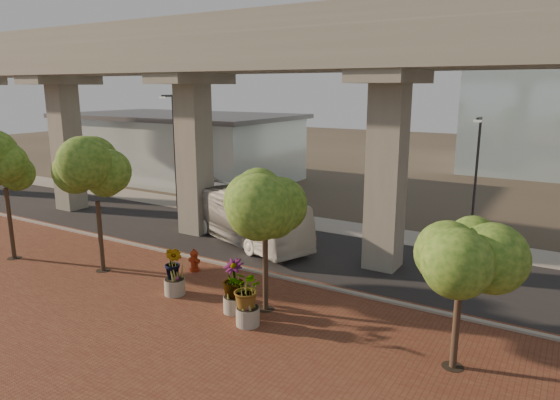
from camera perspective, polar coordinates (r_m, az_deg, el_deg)
The scene contains 18 objects.
ground at distance 26.56m, azimuth -2.28°, elevation -6.63°, with size 160.00×160.00×0.00m, color #3A332A.
brick_plaza at distance 20.84m, azimuth -14.72°, elevation -12.62°, with size 70.00×13.00×0.06m, color brown.
asphalt_road at distance 28.16m, azimuth -0.04°, elevation -5.44°, with size 90.00×8.00×0.04m, color black.
curb_strip at distance 24.99m, azimuth -4.81°, elevation -7.75°, with size 70.00×0.25×0.16m, color gray.
far_sidewalk at distance 32.79m, azimuth 4.93°, elevation -2.83°, with size 90.00×3.00×0.06m, color gray.
transit_viaduct at distance 26.79m, azimuth -0.04°, elevation 9.49°, with size 72.00×5.60×12.40m.
station_pavilion at distance 50.36m, azimuth -11.46°, elevation 6.13°, with size 23.00×13.00×6.30m.
transit_bus at distance 29.35m, azimuth -4.73°, elevation -1.66°, with size 2.57×10.97×3.06m, color silver.
fire_hydrant at distance 24.78m, azimuth -9.77°, elevation -6.81°, with size 0.56×0.50×1.12m.
planter_front at distance 18.89m, azimuth -3.74°, elevation -10.43°, with size 1.99×1.99×2.19m.
planter_right at distance 19.95m, azimuth -5.36°, elevation -9.17°, with size 2.05×2.05×2.19m.
planter_left at distance 21.98m, azimuth -12.06°, elevation -7.32°, with size 1.97×1.97×2.17m.
street_tree_far_west at distance 28.75m, azimuth -29.10°, elevation 3.44°, with size 3.99×3.99×6.74m.
street_tree_near_west at distance 24.96m, azimuth -20.32°, elevation 2.36°, with size 3.83×3.83×6.36m.
street_tree_near_east at distance 19.19m, azimuth -1.73°, elevation -0.31°, with size 3.82×3.82×6.18m.
street_tree_far_east at distance 16.18m, azimuth 20.14°, elevation -5.34°, with size 3.56×3.56×5.59m.
streetlamp_west at distance 37.00m, azimuth -12.08°, elevation 6.29°, with size 0.41×1.20×8.27m.
streetlamp_east at distance 27.43m, azimuth 21.43°, elevation 2.37°, with size 0.36×1.06×7.34m.
Camera 1 is at (13.79, -20.92, 8.82)m, focal length 32.00 mm.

